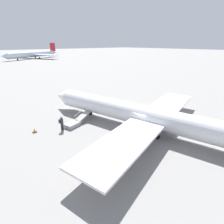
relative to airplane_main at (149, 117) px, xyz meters
name	(u,v)px	position (x,y,z in m)	size (l,w,h in m)	color
ground_plane	(141,129)	(0.89, 0.23, -1.93)	(600.00, 600.00, 0.00)	gray
airplane_main	(149,117)	(0.00, 0.00, 0.00)	(30.51, 23.67, 6.48)	silver
airplane_far_right	(34,54)	(116.30, -26.57, 1.02)	(34.51, 43.72, 9.91)	silver
boarding_stairs	(75,123)	(7.23, 5.72, -1.57)	(1.98, 4.14, 1.64)	#99999E
passenger	(62,122)	(7.18, 7.49, -0.93)	(0.40, 0.56, 1.74)	#23232D
traffic_cone_near_stairs	(34,131)	(8.74, 10.27, -1.69)	(0.48, 0.48, 0.52)	black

